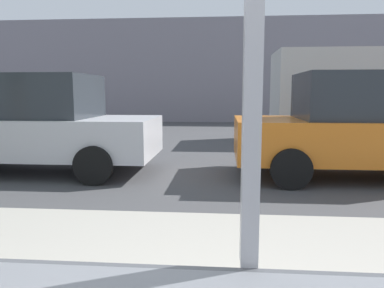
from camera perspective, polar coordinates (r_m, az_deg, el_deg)
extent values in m
plane|color=#424244|center=(9.08, 5.24, -1.51)|extent=(60.00, 60.00, 0.00)
cube|color=#9E998E|center=(2.92, 6.18, -20.85)|extent=(16.00, 2.80, 0.15)
cube|color=#404245|center=(1.11, 8.87, -19.13)|extent=(2.16, 0.02, 0.02)
cube|color=#9E9EA3|center=(1.06, 9.52, 18.70)|extent=(0.05, 0.08, 1.39)
cube|color=gray|center=(19.42, 5.12, 11.15)|extent=(28.00, 1.20, 5.18)
cube|color=#BCBCC1|center=(7.49, -22.43, 1.11)|extent=(4.35, 1.83, 0.70)
cube|color=#282D33|center=(7.50, -23.51, 6.77)|extent=(2.26, 1.61, 0.79)
cylinder|color=black|center=(7.89, -10.49, -0.69)|extent=(0.64, 0.18, 0.64)
cylinder|color=black|center=(6.17, -14.95, -3.20)|extent=(0.64, 0.18, 0.64)
cylinder|color=black|center=(8.98, -27.32, -0.41)|extent=(0.64, 0.18, 0.64)
cube|color=orange|center=(7.08, 24.52, 0.64)|extent=(4.32, 1.87, 0.71)
cube|color=#282D33|center=(7.05, 25.33, 6.71)|extent=(2.25, 1.64, 0.80)
cylinder|color=black|center=(7.70, 12.59, -0.95)|extent=(0.64, 0.18, 0.64)
cylinder|color=black|center=(5.89, 15.02, -3.73)|extent=(0.64, 0.18, 0.64)
cube|color=beige|center=(12.28, 24.33, 7.69)|extent=(4.99, 2.20, 2.27)
cylinder|color=black|center=(13.12, 18.76, 2.98)|extent=(0.90, 0.24, 0.90)
cylinder|color=black|center=(11.01, 21.49, 1.98)|extent=(0.90, 0.24, 0.90)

